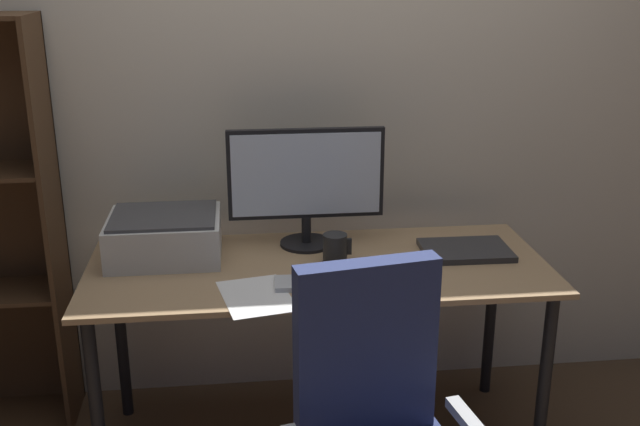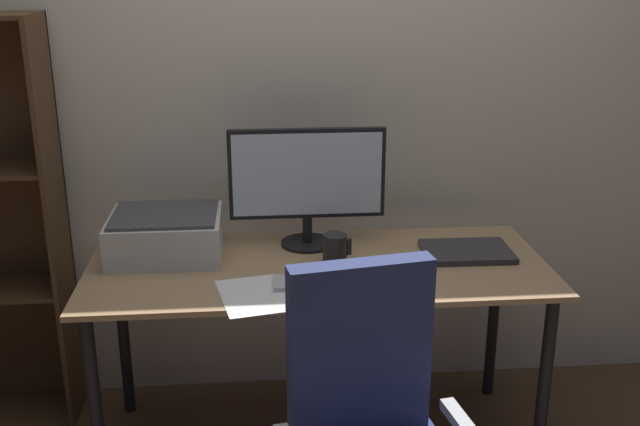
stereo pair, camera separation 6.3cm
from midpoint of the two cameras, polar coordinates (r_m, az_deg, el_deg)
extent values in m
cube|color=beige|center=(3.00, -0.40, 9.78)|extent=(6.40, 0.10, 2.60)
cube|color=tan|center=(2.67, 0.53, -4.16)|extent=(1.63, 0.68, 0.02)
cylinder|color=black|center=(2.63, -16.04, -14.42)|extent=(0.04, 0.04, 0.72)
cylinder|color=black|center=(2.77, 17.32, -12.79)|extent=(0.04, 0.04, 0.72)
cylinder|color=black|center=(3.11, -14.19, -8.78)|extent=(0.04, 0.04, 0.72)
cylinder|color=black|center=(3.23, 13.63, -7.70)|extent=(0.04, 0.04, 0.72)
cylinder|color=black|center=(2.85, -0.33, -2.30)|extent=(0.20, 0.20, 0.01)
cylinder|color=black|center=(2.83, -0.33, -1.24)|extent=(0.04, 0.04, 0.10)
cube|color=black|center=(2.76, -0.34, 3.03)|extent=(0.58, 0.03, 0.34)
cube|color=silver|center=(2.74, -0.31, 2.94)|extent=(0.55, 0.01, 0.31)
cube|color=#B7BABC|center=(2.50, 0.48, -5.33)|extent=(0.29, 0.12, 0.02)
cube|color=black|center=(2.54, 5.61, -4.78)|extent=(0.07, 0.10, 0.03)
cylinder|color=black|center=(2.67, 1.82, -2.72)|extent=(0.09, 0.09, 0.10)
cube|color=black|center=(2.67, 2.91, -2.57)|extent=(0.02, 0.01, 0.06)
cube|color=#2D2D30|center=(2.81, 11.75, -2.89)|extent=(0.32, 0.24, 0.02)
cube|color=silver|center=(2.77, -11.02, -1.71)|extent=(0.40, 0.34, 0.15)
cube|color=#424244|center=(2.75, -11.12, -0.13)|extent=(0.37, 0.31, 0.01)
cube|color=white|center=(2.43, -4.31, -6.28)|extent=(0.26, 0.33, 0.00)
cube|color=navy|center=(2.09, 3.94, -10.36)|extent=(0.41, 0.14, 0.52)
cube|color=#4C331E|center=(3.00, -18.76, -1.17)|extent=(0.02, 0.28, 1.59)
camera|label=1|loc=(0.03, -89.32, 0.23)|focal=42.00mm
camera|label=2|loc=(0.03, 90.68, -0.23)|focal=42.00mm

